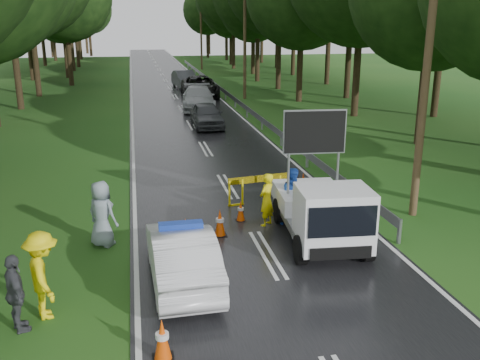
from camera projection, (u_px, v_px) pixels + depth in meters
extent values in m
plane|color=#194C15|center=(267.00, 254.00, 13.91)|extent=(160.00, 160.00, 0.00)
cube|color=black|center=(175.00, 97.00, 42.08)|extent=(7.00, 140.00, 0.02)
cylinder|color=gray|center=(399.00, 231.00, 14.50)|extent=(0.12, 0.12, 0.70)
cube|color=gray|center=(221.00, 89.00, 42.62)|extent=(0.05, 60.00, 0.30)
cylinder|color=#4D3C24|center=(429.00, 51.00, 15.31)|extent=(0.24, 0.24, 10.00)
cylinder|color=#4D3C24|center=(245.00, 32.00, 39.73)|extent=(0.24, 0.24, 10.00)
cylinder|color=#4D3C24|center=(201.00, 27.00, 64.15)|extent=(0.24, 0.24, 10.00)
imported|color=silver|center=(182.00, 256.00, 12.27)|extent=(1.55, 4.08, 1.33)
cube|color=#1938A5|center=(181.00, 226.00, 12.06)|extent=(1.01, 0.31, 0.13)
cube|color=gray|center=(316.00, 219.00, 15.03)|extent=(2.08, 3.89, 0.22)
cube|color=white|center=(309.00, 196.00, 15.78)|extent=(2.04, 2.29, 0.49)
cube|color=white|center=(333.00, 218.00, 13.32)|extent=(1.90, 1.57, 1.52)
cube|color=black|center=(343.00, 222.00, 12.57)|extent=(1.66, 0.17, 0.76)
cube|color=black|center=(315.00, 132.00, 14.86)|extent=(1.71, 0.24, 1.16)
cylinder|color=black|center=(301.00, 250.00, 13.26)|extent=(0.31, 0.77, 0.75)
cylinder|color=black|center=(367.00, 247.00, 13.45)|extent=(0.31, 0.77, 0.75)
cylinder|color=black|center=(279.00, 211.00, 15.99)|extent=(0.31, 0.77, 0.75)
cylinder|color=black|center=(334.00, 208.00, 16.18)|extent=(0.31, 0.77, 0.75)
cube|color=yellow|center=(229.00, 194.00, 17.32)|extent=(0.06, 0.06, 0.90)
cube|color=yellow|center=(242.00, 192.00, 17.46)|extent=(0.06, 0.06, 0.90)
cube|color=yellow|center=(280.00, 188.00, 17.90)|extent=(0.06, 0.06, 0.90)
cube|color=yellow|center=(292.00, 187.00, 18.05)|extent=(0.06, 0.06, 0.90)
cube|color=#F2CC00|center=(262.00, 178.00, 17.57)|extent=(2.31, 0.40, 0.22)
imported|color=yellow|center=(267.00, 200.00, 15.64)|extent=(0.68, 0.68, 1.60)
imported|color=#1942A5|center=(294.00, 197.00, 15.74)|extent=(0.90, 0.74, 1.72)
imported|color=yellow|center=(43.00, 275.00, 10.76)|extent=(1.04, 1.35, 1.85)
imported|color=#3D3F45|center=(16.00, 294.00, 10.28)|extent=(0.73, 1.02, 1.61)
imported|color=gray|center=(102.00, 214.00, 14.22)|extent=(1.05, 1.00, 1.81)
imported|color=#383B3E|center=(207.00, 115.00, 30.14)|extent=(1.64, 4.04, 1.38)
imported|color=#999DA0|center=(198.00, 98.00, 36.12)|extent=(2.59, 5.45, 1.53)
imported|color=black|center=(200.00, 87.00, 41.90)|extent=(2.85, 5.90, 1.62)
imported|color=#44474C|center=(185.00, 79.00, 47.56)|extent=(2.12, 4.76, 1.52)
cube|color=black|center=(163.00, 359.00, 9.60)|extent=(0.39, 0.39, 0.03)
cone|color=#E84A07|center=(162.00, 339.00, 9.49)|extent=(0.32, 0.32, 0.80)
cube|color=black|center=(220.00, 235.00, 15.10)|extent=(0.38, 0.38, 0.03)
cone|color=#E84A07|center=(220.00, 222.00, 14.98)|extent=(0.31, 0.31, 0.78)
cube|color=black|center=(241.00, 220.00, 16.21)|extent=(0.31, 0.31, 0.03)
cone|color=#E84A07|center=(241.00, 211.00, 16.12)|extent=(0.25, 0.25, 0.63)
cube|color=black|center=(186.00, 243.00, 14.56)|extent=(0.35, 0.35, 0.03)
cone|color=#E84A07|center=(186.00, 231.00, 14.46)|extent=(0.29, 0.29, 0.72)
cube|color=black|center=(303.00, 195.00, 18.58)|extent=(0.39, 0.39, 0.03)
cone|color=#E84A07|center=(303.00, 184.00, 18.46)|extent=(0.32, 0.32, 0.80)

